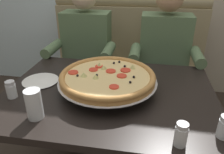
{
  "coord_description": "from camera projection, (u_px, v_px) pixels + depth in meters",
  "views": [
    {
      "loc": [
        0.2,
        -1.07,
        1.36
      ],
      "look_at": [
        0.01,
        0.06,
        0.78
      ],
      "focal_mm": 35.58,
      "sensor_mm": 36.0,
      "label": 1
    }
  ],
  "objects": [
    {
      "name": "pizza",
      "position": [
        107.0,
        77.0,
        1.23
      ],
      "size": [
        0.55,
        0.55,
        0.12
      ],
      "color": "silver",
      "rests_on": "dining_table"
    },
    {
      "name": "dining_table",
      "position": [
        109.0,
        104.0,
        1.3
      ],
      "size": [
        1.18,
        0.88,
        0.72
      ],
      "color": "black",
      "rests_on": "ground_plane"
    },
    {
      "name": "booth_bench",
      "position": [
        126.0,
        74.0,
        2.21
      ],
      "size": [
        1.49,
        0.78,
        1.13
      ],
      "color": "#998966",
      "rests_on": "ground_plane"
    },
    {
      "name": "plate_near_left",
      "position": [
        40.0,
        80.0,
        1.36
      ],
      "size": [
        0.22,
        0.22,
        0.02
      ],
      "color": "white",
      "rests_on": "dining_table"
    },
    {
      "name": "diner_left",
      "position": [
        84.0,
        51.0,
        1.89
      ],
      "size": [
        0.54,
        0.64,
        1.27
      ],
      "color": "#2D3342",
      "rests_on": "ground_plane"
    },
    {
      "name": "drinking_glass",
      "position": [
        34.0,
        106.0,
        1.01
      ],
      "size": [
        0.07,
        0.07,
        0.14
      ],
      "color": "silver",
      "rests_on": "dining_table"
    },
    {
      "name": "diner_right",
      "position": [
        164.0,
        56.0,
        1.78
      ],
      "size": [
        0.54,
        0.64,
        1.27
      ],
      "color": "#2D3342",
      "rests_on": "ground_plane"
    },
    {
      "name": "shaker_pepper_flakes",
      "position": [
        181.0,
        136.0,
        0.86
      ],
      "size": [
        0.05,
        0.05,
        0.1
      ],
      "color": "white",
      "rests_on": "dining_table"
    },
    {
      "name": "shaker_parmesan",
      "position": [
        11.0,
        91.0,
        1.18
      ],
      "size": [
        0.05,
        0.05,
        0.1
      ],
      "color": "white",
      "rests_on": "dining_table"
    },
    {
      "name": "patio_chair",
      "position": [
        61.0,
        24.0,
        3.56
      ],
      "size": [
        0.42,
        0.41,
        0.86
      ],
      "color": "black",
      "rests_on": "ground_plane"
    }
  ]
}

